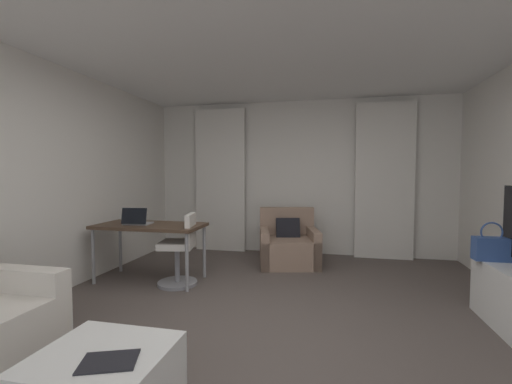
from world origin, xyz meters
name	(u,v)px	position (x,y,z in m)	size (l,w,h in m)	color
ground_plane	(266,333)	(0.00, 0.00, 0.00)	(12.00, 12.00, 0.00)	#564C47
wall_window	(299,178)	(0.00, 3.03, 1.30)	(5.12, 0.06, 2.60)	silver
wall_left	(18,180)	(-2.53, 0.00, 1.30)	(0.06, 6.12, 2.60)	silver
ceiling	(267,19)	(0.00, 0.00, 2.63)	(5.12, 6.12, 0.06)	white
curtain_left_panel	(220,180)	(-1.38, 2.90, 1.25)	(0.90, 0.06, 2.50)	silver
curtain_right_panel	(384,181)	(1.38, 2.90, 1.25)	(0.90, 0.06, 2.50)	silver
armchair	(288,246)	(-0.08, 2.23, 0.28)	(1.00, 0.96, 0.83)	#997A66
desk	(150,229)	(-1.70, 1.08, 0.67)	(1.34, 0.65, 0.73)	#4C3828
desk_chair	(180,253)	(-1.26, 1.01, 0.39)	(0.48, 0.48, 0.88)	gray
laptop	(137,221)	(-1.85, 1.01, 0.77)	(0.34, 0.28, 0.22)	#ADADB2
magazine_open	(109,361)	(-0.59, -1.27, 0.40)	(0.33, 0.29, 0.01)	black
handbag_primary	(491,248)	(2.02, 0.79, 0.66)	(0.30, 0.14, 0.37)	#335193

